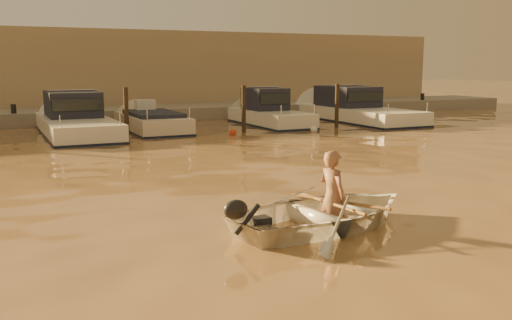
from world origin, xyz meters
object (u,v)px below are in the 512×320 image
dinghy (328,212)px  person (332,197)px  moored_boat_4 (270,112)px  moored_boat_3 (152,126)px  waterfront_building (79,73)px  moored_boat_2 (76,119)px  moored_boat_5 (356,109)px

dinghy → person: (0.10, 0.02, 0.27)m
person → moored_boat_4: bearing=-33.3°
moored_boat_3 → waterfront_building: (-1.38, 11.00, 2.17)m
moored_boat_4 → waterfront_building: 13.25m
person → moored_boat_2: size_ratio=0.19×
person → waterfront_building: 27.09m
moored_boat_4 → moored_boat_3: bearing=180.0°
moored_boat_4 → moored_boat_5: (4.96, 0.00, 0.00)m
moored_boat_2 → moored_boat_4: (8.97, 0.00, 0.00)m
dinghy → moored_boat_4: moored_boat_4 is taller
moored_boat_2 → moored_boat_4: bearing=0.0°
person → waterfront_building: bearing=-9.5°
moored_boat_2 → moored_boat_5: bearing=0.0°
moored_boat_2 → moored_boat_3: bearing=0.0°
moored_boat_5 → moored_boat_2: bearing=180.0°
person → waterfront_building: (-0.37, 27.02, 1.87)m
dinghy → moored_boat_4: bearing=-33.6°
moored_boat_2 → moored_boat_4: same height
person → dinghy: bearing=90.0°
dinghy → moored_boat_5: moored_boat_5 is taller
moored_boat_2 → moored_boat_5: 13.93m
dinghy → moored_boat_5: 19.94m
dinghy → waterfront_building: waterfront_building is taller
dinghy → moored_boat_3: moored_boat_3 is taller
person → waterfront_building: size_ratio=0.04×
dinghy → moored_boat_2: size_ratio=0.43×
moored_boat_5 → waterfront_building: bearing=137.8°
moored_boat_3 → waterfront_building: bearing=97.2°
moored_boat_2 → dinghy: bearing=-82.6°
person → moored_boat_5: 19.87m
dinghy → moored_boat_3: bearing=-14.3°
waterfront_building → moored_boat_3: bearing=-82.8°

